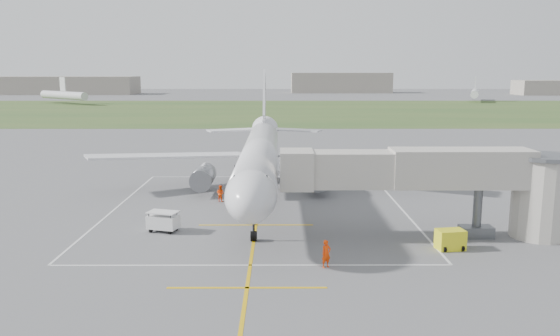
{
  "coord_description": "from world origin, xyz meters",
  "views": [
    {
      "loc": [
        1.96,
        -56.06,
        13.32
      ],
      "look_at": [
        2.12,
        -4.0,
        4.0
      ],
      "focal_mm": 35.0,
      "sensor_mm": 36.0,
      "label": 1
    }
  ],
  "objects_px": {
    "baggage_cart": "(163,221)",
    "ramp_worker_nose": "(326,254)",
    "airliner": "(260,156)",
    "gpu_unit": "(450,240)",
    "jet_bridge": "(451,180)",
    "ramp_worker_wing": "(220,193)"
  },
  "relations": [
    {
      "from": "gpu_unit",
      "to": "ramp_worker_nose",
      "type": "distance_m",
      "value": 10.43
    },
    {
      "from": "airliner",
      "to": "gpu_unit",
      "type": "distance_m",
      "value": 23.19
    },
    {
      "from": "gpu_unit",
      "to": "baggage_cart",
      "type": "height_order",
      "value": "baggage_cart"
    },
    {
      "from": "airliner",
      "to": "gpu_unit",
      "type": "relative_size",
      "value": 21.17
    },
    {
      "from": "jet_bridge",
      "to": "baggage_cart",
      "type": "height_order",
      "value": "jet_bridge"
    },
    {
      "from": "jet_bridge",
      "to": "baggage_cart",
      "type": "distance_m",
      "value": 23.79
    },
    {
      "from": "baggage_cart",
      "to": "ramp_worker_nose",
      "type": "bearing_deg",
      "value": -17.32
    },
    {
      "from": "baggage_cart",
      "to": "ramp_worker_wing",
      "type": "height_order",
      "value": "baggage_cart"
    },
    {
      "from": "jet_bridge",
      "to": "ramp_worker_nose",
      "type": "distance_m",
      "value": 13.12
    },
    {
      "from": "gpu_unit",
      "to": "baggage_cart",
      "type": "xyz_separation_m",
      "value": [
        -22.63,
        4.71,
        0.13
      ]
    },
    {
      "from": "baggage_cart",
      "to": "airliner",
      "type": "bearing_deg",
      "value": 74.75
    },
    {
      "from": "airliner",
      "to": "ramp_worker_nose",
      "type": "height_order",
      "value": "airliner"
    },
    {
      "from": "baggage_cart",
      "to": "ramp_worker_nose",
      "type": "relative_size",
      "value": 1.43
    },
    {
      "from": "airliner",
      "to": "jet_bridge",
      "type": "relative_size",
      "value": 2.0
    },
    {
      "from": "gpu_unit",
      "to": "baggage_cart",
      "type": "relative_size",
      "value": 0.79
    },
    {
      "from": "gpu_unit",
      "to": "baggage_cart",
      "type": "distance_m",
      "value": 23.12
    },
    {
      "from": "jet_bridge",
      "to": "airliner",
      "type": "bearing_deg",
      "value": 137.81
    },
    {
      "from": "gpu_unit",
      "to": "ramp_worker_wing",
      "type": "height_order",
      "value": "ramp_worker_wing"
    },
    {
      "from": "airliner",
      "to": "ramp_worker_wing",
      "type": "height_order",
      "value": "airliner"
    },
    {
      "from": "jet_bridge",
      "to": "baggage_cart",
      "type": "xyz_separation_m",
      "value": [
        -23.42,
        1.6,
        -3.87
      ]
    },
    {
      "from": "jet_bridge",
      "to": "gpu_unit",
      "type": "xyz_separation_m",
      "value": [
        -0.78,
        -3.11,
        -3.99
      ]
    },
    {
      "from": "airliner",
      "to": "gpu_unit",
      "type": "bearing_deg",
      "value": -49.28
    }
  ]
}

